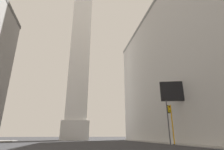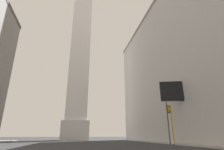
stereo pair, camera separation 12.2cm
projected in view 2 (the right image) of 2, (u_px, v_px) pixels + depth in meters
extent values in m
cube|color=gray|center=(213.00, 146.00, 22.99)|extent=(5.00, 68.39, 0.15)
cube|color=#B2AFAA|center=(203.00, 70.00, 42.12)|extent=(23.73, 54.64, 32.90)
cube|color=slate|center=(192.00, 12.00, 47.65)|extent=(23.96, 55.18, 0.90)
cube|color=silver|center=(75.00, 131.00, 54.22)|extent=(8.30, 8.30, 5.64)
cube|color=white|center=(81.00, 31.00, 65.94)|extent=(6.64, 6.64, 65.97)
cylinder|color=orange|center=(172.00, 124.00, 28.38)|extent=(0.18, 0.18, 6.28)
cylinder|color=#262626|center=(174.00, 145.00, 27.37)|extent=(0.40, 0.40, 0.10)
cube|color=#E5B20F|center=(169.00, 109.00, 29.13)|extent=(0.36, 0.36, 1.10)
cube|color=black|center=(168.00, 109.00, 29.29)|extent=(0.58, 0.06, 1.32)
sphere|color=#410907|center=(169.00, 107.00, 29.07)|extent=(0.22, 0.22, 0.22)
sphere|color=yellow|center=(170.00, 109.00, 28.95)|extent=(0.22, 0.22, 0.22)
sphere|color=#073410|center=(170.00, 111.00, 28.84)|extent=(0.22, 0.22, 0.22)
cylinder|color=#3F3F42|center=(168.00, 122.00, 28.19)|extent=(0.18, 0.18, 6.96)
cylinder|color=#3F3F42|center=(189.00, 122.00, 27.87)|extent=(0.18, 0.18, 6.96)
cube|color=black|center=(175.00, 91.00, 29.69)|extent=(4.54, 1.65, 3.19)
cube|color=black|center=(175.00, 91.00, 29.69)|extent=(4.73, 1.61, 3.43)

